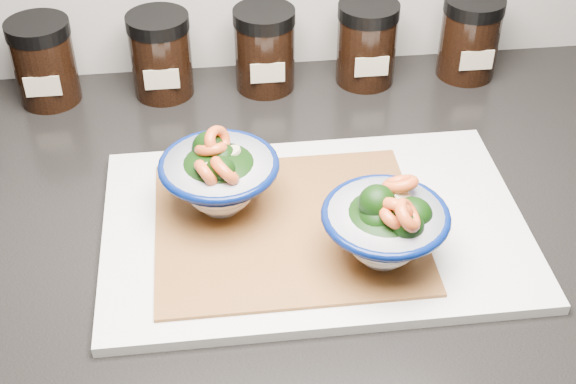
{
  "coord_description": "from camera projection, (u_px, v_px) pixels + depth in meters",
  "views": [
    {
      "loc": [
        -0.03,
        0.74,
        1.47
      ],
      "look_at": [
        0.04,
        1.38,
        0.96
      ],
      "focal_mm": 50.0,
      "sensor_mm": 36.0,
      "label": 1
    }
  ],
  "objects": [
    {
      "name": "spice_jar_c",
      "position": [
        161.0,
        55.0,
        1.05
      ],
      "size": [
        0.08,
        0.08,
        0.11
      ],
      "color": "black",
      "rests_on": "countertop"
    },
    {
      "name": "bamboo_mat",
      "position": [
        288.0,
        226.0,
        0.85
      ],
      "size": [
        0.28,
        0.24,
        0.0
      ],
      "primitive_type": "cube",
      "color": "#AB6E33",
      "rests_on": "cutting_board"
    },
    {
      "name": "countertop",
      "position": [
        242.0,
        211.0,
        0.92
      ],
      "size": [
        3.5,
        0.6,
        0.04
      ],
      "primitive_type": "cube",
      "color": "black",
      "rests_on": "cabinet"
    },
    {
      "name": "spice_jar_e",
      "position": [
        367.0,
        43.0,
        1.08
      ],
      "size": [
        0.08,
        0.08,
        0.11
      ],
      "color": "black",
      "rests_on": "countertop"
    },
    {
      "name": "cutting_board",
      "position": [
        314.0,
        226.0,
        0.86
      ],
      "size": [
        0.45,
        0.3,
        0.01
      ],
      "primitive_type": "cube",
      "color": "silver",
      "rests_on": "countertop"
    },
    {
      "name": "spice_jar_f",
      "position": [
        470.0,
        37.0,
        1.09
      ],
      "size": [
        0.08,
        0.08,
        0.11
      ],
      "color": "black",
      "rests_on": "countertop"
    },
    {
      "name": "spice_jar_d",
      "position": [
        265.0,
        49.0,
        1.06
      ],
      "size": [
        0.08,
        0.08,
        0.11
      ],
      "color": "black",
      "rests_on": "countertop"
    },
    {
      "name": "spice_jar_b",
      "position": [
        44.0,
        62.0,
        1.04
      ],
      "size": [
        0.08,
        0.08,
        0.11
      ],
      "color": "black",
      "rests_on": "countertop"
    },
    {
      "name": "bowl_right",
      "position": [
        386.0,
        226.0,
        0.79
      ],
      "size": [
        0.13,
        0.13,
        0.1
      ],
      "rotation": [
        0.0,
        0.0,
        -0.02
      ],
      "color": "white",
      "rests_on": "bamboo_mat"
    },
    {
      "name": "bowl_left",
      "position": [
        219.0,
        176.0,
        0.85
      ],
      "size": [
        0.13,
        0.13,
        0.1
      ],
      "rotation": [
        0.0,
        0.0,
        0.04
      ],
      "color": "white",
      "rests_on": "bamboo_mat"
    }
  ]
}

